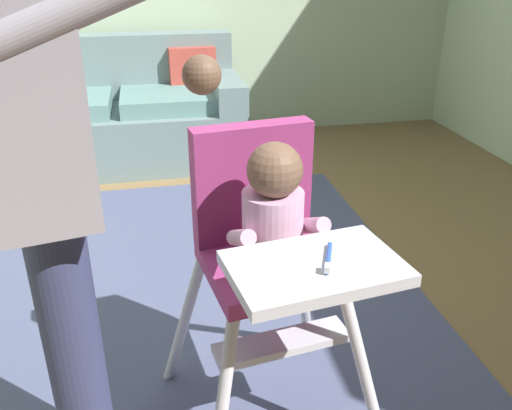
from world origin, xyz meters
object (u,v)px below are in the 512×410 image
(high_chair, at_px, (269,236))
(adult_standing, at_px, (46,177))
(couch, at_px, (119,115))
(toy_ball, at_px, (257,238))

(high_chair, height_order, adult_standing, adult_standing)
(couch, relative_size, adult_standing, 1.05)
(high_chair, distance_m, toy_ball, 1.21)
(couch, bearing_deg, high_chair, 11.22)
(couch, bearing_deg, adult_standing, -0.58)
(toy_ball, bearing_deg, high_chair, -99.61)
(high_chair, bearing_deg, toy_ball, 162.22)
(couch, bearing_deg, toy_ball, 23.90)
(adult_standing, bearing_deg, couch, 77.87)
(high_chair, height_order, toy_ball, high_chair)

